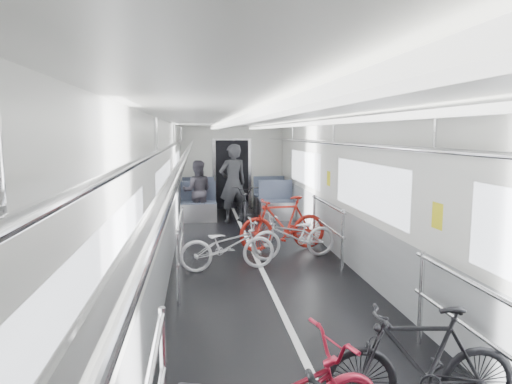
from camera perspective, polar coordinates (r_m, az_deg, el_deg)
car_shell at (r=8.33m, az=-0.29°, el=-0.10°), size 3.02×14.01×2.41m
bike_left_far at (r=7.43m, az=-3.57°, el=-6.68°), size 1.61×0.74×0.82m
bike_right_near at (r=3.97m, az=19.81°, el=-19.42°), size 1.54×0.61×0.90m
bike_right_mid at (r=8.11m, az=4.78°, el=-5.43°), size 1.66×0.85×0.83m
bike_right_far at (r=8.65m, az=3.42°, el=-3.94°), size 1.77×0.74×1.03m
bike_aisle at (r=11.31m, az=-1.36°, el=-1.44°), size 0.80×1.86×0.95m
person_standing at (r=11.32m, az=-2.91°, el=1.10°), size 0.82×0.67×1.95m
person_seated at (r=11.50m, az=-7.34°, el=0.12°), size 0.76×0.60×1.54m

